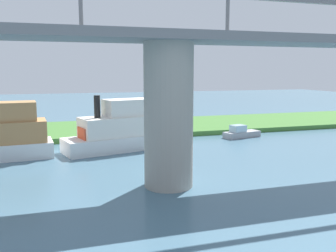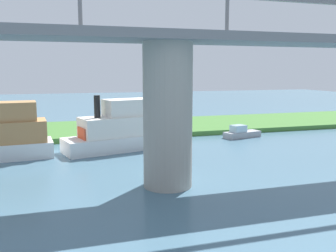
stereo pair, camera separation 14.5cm
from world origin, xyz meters
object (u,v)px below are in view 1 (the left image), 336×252
at_px(bridge_pylon, 169,116).
at_px(person_on_bank, 120,126).
at_px(motorboat_white, 122,129).
at_px(mooring_post, 188,126).
at_px(houseboat_blue, 241,133).

relative_size(bridge_pylon, person_on_bank, 5.98).
height_order(bridge_pylon, person_on_bank, bridge_pylon).
height_order(bridge_pylon, motorboat_white, bridge_pylon).
bearing_deg(mooring_post, motorboat_white, 34.39).
relative_size(motorboat_white, houseboat_blue, 2.36).
height_order(mooring_post, motorboat_white, motorboat_white).
distance_m(bridge_pylon, person_on_bank, 16.77).
xyz_separation_m(mooring_post, motorboat_white, (8.06, 5.51, 0.88)).
bearing_deg(motorboat_white, person_on_bank, -97.58).
bearing_deg(bridge_pylon, mooring_post, -113.87).
bearing_deg(houseboat_blue, bridge_pylon, 47.78).
xyz_separation_m(mooring_post, houseboat_blue, (-4.47, 3.48, -0.41)).
height_order(mooring_post, houseboat_blue, houseboat_blue).
relative_size(person_on_bank, houseboat_blue, 0.34).
distance_m(person_on_bank, mooring_post, 7.32).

